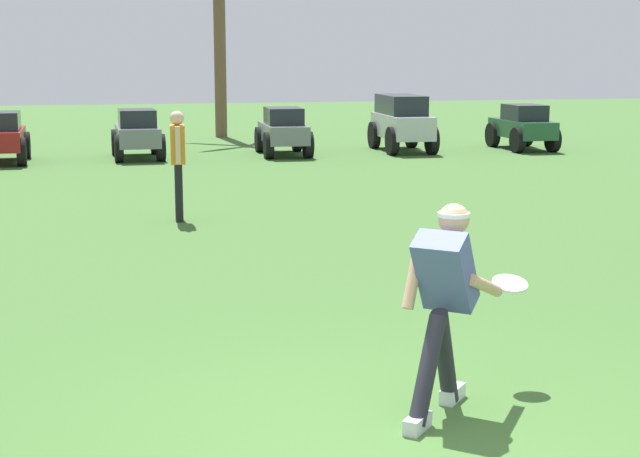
{
  "coord_description": "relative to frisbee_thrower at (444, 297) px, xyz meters",
  "views": [
    {
      "loc": [
        -1.6,
        -5.39,
        2.39
      ],
      "look_at": [
        0.14,
        2.6,
        0.9
      ],
      "focal_mm": 55.0,
      "sensor_mm": 36.0,
      "label": 1
    }
  ],
  "objects": [
    {
      "name": "ground_plane",
      "position": [
        -0.54,
        -0.57,
        -0.79
      ],
      "size": [
        80.0,
        80.0,
        0.0
      ],
      "primitive_type": "plane",
      "color": "#3D652D"
    },
    {
      "name": "teammate_near_sideline",
      "position": [
        -1.18,
        7.88,
        0.15
      ],
      "size": [
        0.22,
        0.5,
        1.56
      ],
      "color": "black",
      "rests_on": "ground_plane"
    },
    {
      "name": "parked_car_slot_d",
      "position": [
        -1.48,
        16.39,
        -0.22
      ],
      "size": [
        1.15,
        2.23,
        1.1
      ],
      "color": "slate",
      "rests_on": "ground_plane"
    },
    {
      "name": "palm_tree_left_of_centre",
      "position": [
        1.0,
        21.53,
        2.85
      ],
      "size": [
        3.32,
        2.97,
        6.22
      ],
      "color": "brown",
      "rests_on": "ground_plane"
    },
    {
      "name": "parked_car_slot_g",
      "position": [
        7.8,
        16.42,
        -0.22
      ],
      "size": [
        1.09,
        2.2,
        1.1
      ],
      "color": "#235133",
      "rests_on": "ground_plane"
    },
    {
      "name": "parked_car_slot_c",
      "position": [
        -4.37,
        16.09,
        -0.22
      ],
      "size": [
        1.12,
        2.22,
        1.1
      ],
      "color": "maroon",
      "rests_on": "ground_plane"
    },
    {
      "name": "frisbee_thrower",
      "position": [
        0.0,
        0.0,
        0.0
      ],
      "size": [
        0.94,
        0.8,
        1.39
      ],
      "color": "#23232D",
      "rests_on": "ground_plane"
    },
    {
      "name": "parked_car_slot_f",
      "position": [
        4.79,
        16.66,
        -0.07
      ],
      "size": [
        1.18,
        2.42,
        1.34
      ],
      "color": "#B7BABF",
      "rests_on": "ground_plane"
    },
    {
      "name": "parked_car_slot_e",
      "position": [
        1.84,
        16.36,
        -0.22
      ],
      "size": [
        1.13,
        2.22,
        1.1
      ],
      "color": "slate",
      "rests_on": "ground_plane"
    },
    {
      "name": "frisbee_in_flight",
      "position": [
        0.66,
        0.47,
        -0.06
      ],
      "size": [
        0.27,
        0.26,
        0.09
      ],
      "color": "white"
    }
  ]
}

